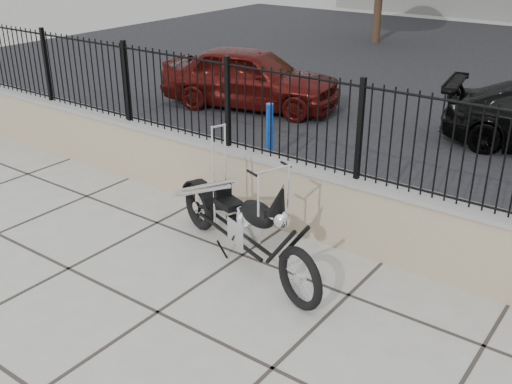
{
  "coord_description": "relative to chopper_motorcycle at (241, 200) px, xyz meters",
  "views": [
    {
      "loc": [
        4.0,
        -3.66,
        3.81
      ],
      "look_at": [
        0.08,
        1.68,
        0.83
      ],
      "focal_mm": 42.0,
      "sensor_mm": 36.0,
      "label": 1
    }
  ],
  "objects": [
    {
      "name": "retaining_wall",
      "position": [
        -0.08,
        1.12,
        -0.35
      ],
      "size": [
        14.0,
        0.36,
        0.96
      ],
      "primitive_type": "cube",
      "color": "gray",
      "rests_on": "ground_plane"
    },
    {
      "name": "car_red",
      "position": [
        -3.96,
        5.52,
        -0.15
      ],
      "size": [
        4.27,
        2.52,
        1.36
      ],
      "primitive_type": "imported",
      "rotation": [
        0.0,
        0.0,
        1.81
      ],
      "color": "#480D0A",
      "rests_on": "parking_lot"
    },
    {
      "name": "parking_lot",
      "position": [
        -0.08,
        11.12,
        -0.83
      ],
      "size": [
        30.0,
        30.0,
        0.0
      ],
      "primitive_type": "plane",
      "color": "black",
      "rests_on": "ground"
    },
    {
      "name": "chopper_motorcycle",
      "position": [
        0.0,
        0.0,
        0.0
      ],
      "size": [
        2.76,
        1.4,
        1.66
      ],
      "primitive_type": null,
      "rotation": [
        0.0,
        0.0,
        -0.35
      ],
      "color": "black",
      "rests_on": "ground_plane"
    },
    {
      "name": "iron_fence",
      "position": [
        -0.08,
        1.12,
        0.73
      ],
      "size": [
        14.0,
        0.08,
        1.2
      ],
      "primitive_type": "cube",
      "color": "black",
      "rests_on": "retaining_wall"
    },
    {
      "name": "ground_plane",
      "position": [
        -0.08,
        -1.38,
        -0.83
      ],
      "size": [
        90.0,
        90.0,
        0.0
      ],
      "primitive_type": "plane",
      "color": "#99968E",
      "rests_on": "ground"
    },
    {
      "name": "bollard_a",
      "position": [
        -1.7,
        3.01,
        -0.31
      ],
      "size": [
        0.16,
        0.16,
        1.03
      ],
      "primitive_type": "cylinder",
      "rotation": [
        0.0,
        0.0,
        0.4
      ],
      "color": "#0C17C2",
      "rests_on": "ground_plane"
    }
  ]
}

